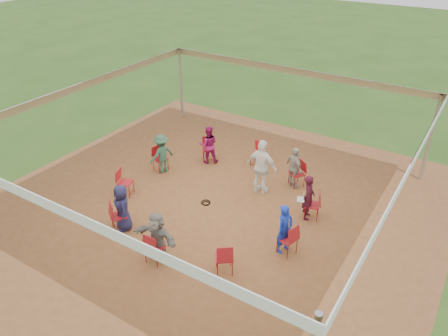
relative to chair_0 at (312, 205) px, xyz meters
The scene contains 23 objects.
ground 2.93m from the chair_0, 160.13° to the right, with size 80.00×80.00×0.00m, color #2B4D18.
dirt_patch 2.92m from the chair_0, 160.13° to the right, with size 13.00×13.00×0.00m, color brown.
tent 3.47m from the chair_0, 160.13° to the right, with size 10.33×10.33×3.00m.
chair_0 is the anchor object (origin of this frame).
chair_1 1.79m from the chair_0, 127.87° to the left, with size 0.42×0.44×0.90m, color #A4161D, non-canonical shape.
chair_2 3.40m from the chair_0, 145.87° to the left, with size 0.42×0.44×0.90m, color #A4161D, non-canonical shape.
chair_3 4.68m from the chair_0, 163.87° to the left, with size 0.42×0.44×0.90m, color #A4161D, non-canonical shape.
chair_4 5.50m from the chair_0, behind, with size 0.42×0.44×0.90m, color #A4161D, non-canonical shape.
chair_5 5.78m from the chair_0, 160.13° to the right, with size 0.42×0.44×0.90m, color #A4161D, non-canonical shape.
chair_6 5.50m from the chair_0, 142.13° to the right, with size 0.42×0.44×0.90m, color #A4161D, non-canonical shape.
chair_7 4.68m from the chair_0, 124.13° to the right, with size 0.42×0.44×0.90m, color #A4161D, non-canonical shape.
chair_8 3.40m from the chair_0, 106.13° to the right, with size 0.42×0.44×0.90m, color #A4161D, non-canonical shape.
chair_9 1.79m from the chair_0, 88.13° to the right, with size 0.42×0.44×0.90m, color #A4161D, non-canonical shape.
person_seated_0 0.28m from the chair_0, 160.13° to the right, with size 0.51×0.33×1.40m, color #3A0E1D.
person_seated_1 1.77m from the chair_0, 131.61° to the left, with size 0.82×0.42×1.40m, color #A39F92.
person_seated_2 4.59m from the chair_0, 164.76° to the left, with size 0.68×0.39×1.40m, color #931456.
person_seated_3 5.39m from the chair_0, behind, with size 0.90×0.45×1.40m, color #2C5540.
person_seated_4 5.39m from the chair_0, 142.52° to the right, with size 0.68×0.38×1.40m, color #1E1E46.
person_seated_5 4.59m from the chair_0, 125.01° to the right, with size 1.29×0.48×1.40m, color gray.
person_seated_6 1.77m from the chair_0, 91.86° to the right, with size 0.51×0.33×1.40m, color #1530B8.
standing_person 2.01m from the chair_0, 166.56° to the left, with size 1.06×0.55×1.82m, color white.
cable_coil 3.22m from the chair_0, 161.17° to the right, with size 0.34×0.34×0.03m.
laptop 0.35m from the chair_0, 160.13° to the right, with size 0.32×0.36×0.21m.
Camera 1 is at (6.13, -9.19, 7.63)m, focal length 35.00 mm.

